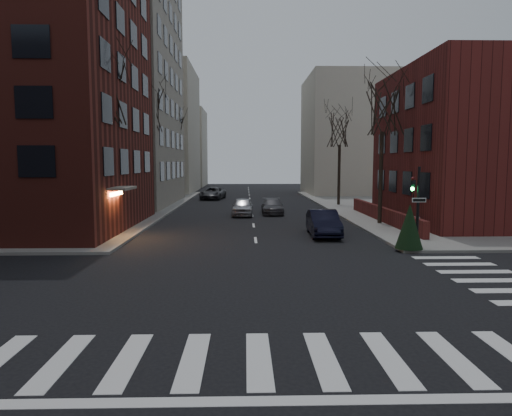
{
  "coord_description": "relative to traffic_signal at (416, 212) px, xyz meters",
  "views": [
    {
      "loc": [
        -0.6,
        -13.32,
        4.35
      ],
      "look_at": [
        -0.02,
        10.16,
        2.0
      ],
      "focal_mm": 32.0,
      "sensor_mm": 36.0,
      "label": 1
    }
  ],
  "objects": [
    {
      "name": "ground",
      "position": [
        -7.94,
        -8.99,
        -1.91
      ],
      "size": [
        160.0,
        160.0,
        0.0
      ],
      "primitive_type": "plane",
      "color": "black",
      "rests_on": "ground"
    },
    {
      "name": "building_left_brick",
      "position": [
        -23.44,
        7.51,
        7.09
      ],
      "size": [
        15.0,
        15.0,
        18.0
      ],
      "primitive_type": "cube",
      "color": "maroon",
      "rests_on": "ground"
    },
    {
      "name": "building_left_tan",
      "position": [
        -24.94,
        25.01,
        12.09
      ],
      "size": [
        18.0,
        18.0,
        28.0
      ],
      "primitive_type": "cube",
      "color": "gray",
      "rests_on": "ground"
    },
    {
      "name": "building_right_brick",
      "position": [
        8.56,
        10.01,
        3.59
      ],
      "size": [
        12.0,
        14.0,
        11.0
      ],
      "primitive_type": "cube",
      "color": "#5A1C1A",
      "rests_on": "ground"
    },
    {
      "name": "low_wall_right",
      "position": [
        1.36,
        10.01,
        -1.26
      ],
      "size": [
        0.35,
        16.0,
        1.0
      ],
      "primitive_type": "cube",
      "color": "#5A1C1A",
      "rests_on": "sidewalk_far_right"
    },
    {
      "name": "building_distant_la",
      "position": [
        -22.94,
        46.01,
        7.09
      ],
      "size": [
        14.0,
        16.0,
        18.0
      ],
      "primitive_type": "cube",
      "color": "#B3AA98",
      "rests_on": "ground"
    },
    {
      "name": "building_distant_ra",
      "position": [
        7.06,
        41.01,
        6.09
      ],
      "size": [
        14.0,
        14.0,
        16.0
      ],
      "primitive_type": "cube",
      "color": "#B3AA98",
      "rests_on": "ground"
    },
    {
      "name": "building_distant_lb",
      "position": [
        -20.94,
        63.01,
        5.09
      ],
      "size": [
        10.0,
        12.0,
        14.0
      ],
      "primitive_type": "cube",
      "color": "#B3AA98",
      "rests_on": "ground"
    },
    {
      "name": "traffic_signal",
      "position": [
        0.0,
        0.0,
        0.0
      ],
      "size": [
        0.76,
        0.44,
        4.0
      ],
      "color": "black",
      "rests_on": "sidewalk_far_right"
    },
    {
      "name": "tree_left_a",
      "position": [
        -16.74,
        5.01,
        6.56
      ],
      "size": [
        4.18,
        4.18,
        10.26
      ],
      "color": "#2D231C",
      "rests_on": "sidewalk_far_left"
    },
    {
      "name": "tree_left_b",
      "position": [
        -16.74,
        17.01,
        7.0
      ],
      "size": [
        4.4,
        4.4,
        10.8
      ],
      "color": "#2D231C",
      "rests_on": "sidewalk_far_left"
    },
    {
      "name": "tree_left_c",
      "position": [
        -16.74,
        31.01,
        6.12
      ],
      "size": [
        3.96,
        3.96,
        9.72
      ],
      "color": "#2D231C",
      "rests_on": "sidewalk_far_left"
    },
    {
      "name": "tree_right_a",
      "position": [
        0.86,
        9.01,
        6.12
      ],
      "size": [
        3.96,
        3.96,
        9.72
      ],
      "color": "#2D231C",
      "rests_on": "sidewalk_far_right"
    },
    {
      "name": "tree_right_b",
      "position": [
        0.86,
        23.01,
        5.68
      ],
      "size": [
        3.74,
        3.74,
        9.18
      ],
      "color": "#2D231C",
      "rests_on": "sidewalk_far_right"
    },
    {
      "name": "streetlamp_near",
      "position": [
        -16.14,
        13.01,
        2.33
      ],
      "size": [
        0.36,
        0.36,
        6.28
      ],
      "color": "black",
      "rests_on": "sidewalk_far_left"
    },
    {
      "name": "streetlamp_far",
      "position": [
        -16.14,
        33.01,
        2.33
      ],
      "size": [
        0.36,
        0.36,
        6.28
      ],
      "color": "black",
      "rests_on": "sidewalk_far_left"
    },
    {
      "name": "parked_sedan",
      "position": [
        -3.88,
        4.42,
        -1.14
      ],
      "size": [
        1.76,
        4.71,
        1.54
      ],
      "primitive_type": "imported",
      "rotation": [
        0.0,
        0.0,
        -0.03
      ],
      "color": "black",
      "rests_on": "ground"
    },
    {
      "name": "car_lane_silver",
      "position": [
        -8.74,
        15.03,
        -1.18
      ],
      "size": [
        1.81,
        4.29,
        1.45
      ],
      "primitive_type": "imported",
      "rotation": [
        0.0,
        0.0,
        -0.02
      ],
      "color": "#AAAAB0",
      "rests_on": "ground"
    },
    {
      "name": "car_lane_gray",
      "position": [
        -6.21,
        16.1,
        -1.27
      ],
      "size": [
        1.79,
        4.39,
        1.27
      ],
      "primitive_type": "imported",
      "rotation": [
        0.0,
        0.0,
        -0.0
      ],
      "color": "#403F44",
      "rests_on": "ground"
    },
    {
      "name": "car_lane_far",
      "position": [
        -12.34,
        31.82,
        -1.19
      ],
      "size": [
        3.09,
        5.47,
        1.44
      ],
      "primitive_type": "imported",
      "rotation": [
        0.0,
        0.0,
        -0.14
      ],
      "color": "#404045",
      "rests_on": "ground"
    },
    {
      "name": "sandwich_board",
      "position": [
        1.84,
        4.78,
        -1.28
      ],
      "size": [
        0.43,
        0.6,
        0.95
      ],
      "primitive_type": "cube",
      "rotation": [
        0.0,
        0.0,
        -0.02
      ],
      "color": "silver",
      "rests_on": "sidewalk_far_right"
    },
    {
      "name": "evergreen_shrub",
      "position": [
        -0.51,
        -0.49,
        -0.65
      ],
      "size": [
        1.54,
        1.54,
        2.21
      ],
      "primitive_type": "cone",
      "rotation": [
        0.0,
        0.0,
        -0.18
      ],
      "color": "black",
      "rests_on": "sidewalk_far_right"
    }
  ]
}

